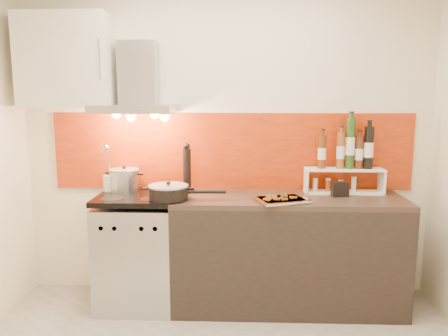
{
  "coord_description": "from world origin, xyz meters",
  "views": [
    {
      "loc": [
        0.12,
        -2.25,
        1.68
      ],
      "look_at": [
        0.0,
        0.95,
        1.15
      ],
      "focal_mm": 35.0,
      "sensor_mm": 36.0,
      "label": 1
    }
  ],
  "objects_px": {
    "range_stove": "(138,251)",
    "counter": "(287,252)",
    "pepper_mill": "(187,169)",
    "baking_tray": "(281,199)",
    "saute_pan": "(169,192)",
    "stock_pot": "(125,180)"
  },
  "relations": [
    {
      "from": "range_stove",
      "to": "counter",
      "type": "height_order",
      "value": "range_stove"
    },
    {
      "from": "range_stove",
      "to": "pepper_mill",
      "type": "bearing_deg",
      "value": 14.64
    },
    {
      "from": "baking_tray",
      "to": "saute_pan",
      "type": "bearing_deg",
      "value": 179.02
    },
    {
      "from": "stock_pot",
      "to": "saute_pan",
      "type": "xyz_separation_m",
      "value": [
        0.42,
        -0.3,
        -0.04
      ]
    },
    {
      "from": "counter",
      "to": "stock_pot",
      "type": "bearing_deg",
      "value": 173.42
    },
    {
      "from": "stock_pot",
      "to": "range_stove",
      "type": "bearing_deg",
      "value": -50.1
    },
    {
      "from": "counter",
      "to": "saute_pan",
      "type": "relative_size",
      "value": 3.08
    },
    {
      "from": "counter",
      "to": "saute_pan",
      "type": "distance_m",
      "value": 1.06
    },
    {
      "from": "counter",
      "to": "baking_tray",
      "type": "distance_m",
      "value": 0.5
    },
    {
      "from": "saute_pan",
      "to": "pepper_mill",
      "type": "xyz_separation_m",
      "value": [
        0.11,
        0.24,
        0.14
      ]
    },
    {
      "from": "stock_pot",
      "to": "pepper_mill",
      "type": "xyz_separation_m",
      "value": [
        0.53,
        -0.06,
        0.1
      ]
    },
    {
      "from": "range_stove",
      "to": "counter",
      "type": "xyz_separation_m",
      "value": [
        1.2,
        0.0,
        0.01
      ]
    },
    {
      "from": "range_stove",
      "to": "saute_pan",
      "type": "distance_m",
      "value": 0.61
    },
    {
      "from": "saute_pan",
      "to": "pepper_mill",
      "type": "bearing_deg",
      "value": 66.24
    },
    {
      "from": "pepper_mill",
      "to": "counter",
      "type": "bearing_deg",
      "value": -6.91
    },
    {
      "from": "counter",
      "to": "pepper_mill",
      "type": "bearing_deg",
      "value": 173.09
    },
    {
      "from": "saute_pan",
      "to": "baking_tray",
      "type": "distance_m",
      "value": 0.84
    },
    {
      "from": "stock_pot",
      "to": "baking_tray",
      "type": "distance_m",
      "value": 1.3
    },
    {
      "from": "stock_pot",
      "to": "saute_pan",
      "type": "height_order",
      "value": "stock_pot"
    },
    {
      "from": "range_stove",
      "to": "baking_tray",
      "type": "relative_size",
      "value": 2.02
    },
    {
      "from": "range_stove",
      "to": "saute_pan",
      "type": "relative_size",
      "value": 1.56
    },
    {
      "from": "stock_pot",
      "to": "pepper_mill",
      "type": "bearing_deg",
      "value": -6.07
    }
  ]
}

